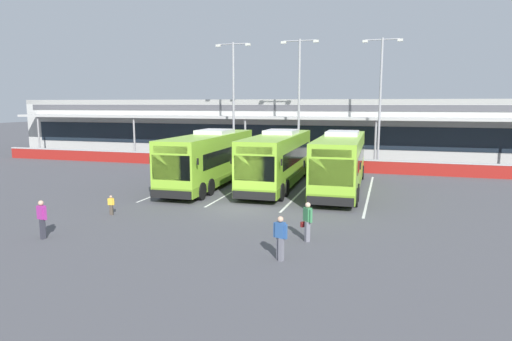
{
  "coord_description": "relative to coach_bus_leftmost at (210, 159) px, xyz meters",
  "views": [
    {
      "loc": [
        7.32,
        -22.35,
        5.59
      ],
      "look_at": [
        -0.23,
        3.0,
        1.6
      ],
      "focal_mm": 31.26,
      "sensor_mm": 36.0,
      "label": 1
    }
  ],
  "objects": [
    {
      "name": "coach_bus_leftmost",
      "position": [
        0.0,
        0.0,
        0.0
      ],
      "size": [
        3.08,
        12.2,
        3.78
      ],
      "color": "#8CC633",
      "rests_on": "ground"
    },
    {
      "name": "terminal_building",
      "position": [
        4.33,
        21.14,
        1.23
      ],
      "size": [
        70.0,
        13.0,
        6.0
      ],
      "color": "#B7B7B2",
      "rests_on": "ground"
    },
    {
      "name": "lamp_post_west",
      "position": [
        -2.03,
        10.63,
        4.5
      ],
      "size": [
        3.24,
        0.28,
        11.0
      ],
      "color": "#9E9EA3",
      "rests_on": "ground"
    },
    {
      "name": "bay_stripe_far_west",
      "position": [
        -1.97,
        0.23,
        -1.78
      ],
      "size": [
        0.14,
        13.0,
        0.01
      ],
      "primitive_type": "cube",
      "color": "silver",
      "rests_on": "ground"
    },
    {
      "name": "ground_plane",
      "position": [
        4.33,
        -5.77,
        -1.79
      ],
      "size": [
        200.0,
        200.0,
        0.0
      ],
      "primitive_type": "plane",
      "color": "#4C4C51"
    },
    {
      "name": "pedestrian_child",
      "position": [
        -1.64,
        -9.15,
        -1.24
      ],
      "size": [
        0.33,
        0.18,
        1.0
      ],
      "color": "#4C4238",
      "rests_on": "ground"
    },
    {
      "name": "bay_stripe_west",
      "position": [
        2.23,
        0.23,
        -1.78
      ],
      "size": [
        0.14,
        13.0,
        0.01
      ],
      "primitive_type": "cube",
      "color": "silver",
      "rests_on": "ground"
    },
    {
      "name": "red_barrier_wall",
      "position": [
        4.33,
        8.73,
        -1.23
      ],
      "size": [
        60.0,
        0.4,
        1.1
      ],
      "color": "maroon",
      "rests_on": "ground"
    },
    {
      "name": "pedestrian_near_bin",
      "position": [
        8.09,
        -13.11,
        -0.91
      ],
      "size": [
        0.54,
        0.38,
        1.62
      ],
      "color": "slate",
      "rests_on": "ground"
    },
    {
      "name": "pedestrian_in_dark_coat",
      "position": [
        -2.03,
        -13.41,
        -0.91
      ],
      "size": [
        0.54,
        0.36,
        1.62
      ],
      "color": "#33333D",
      "rests_on": "ground"
    },
    {
      "name": "lamp_post_east",
      "position": [
        10.84,
        11.5,
        4.5
      ],
      "size": [
        3.24,
        0.28,
        11.0
      ],
      "color": "#9E9EA3",
      "rests_on": "ground"
    },
    {
      "name": "coach_bus_centre",
      "position": [
        8.75,
        0.81,
        0.0
      ],
      "size": [
        3.08,
        12.2,
        3.78
      ],
      "color": "#8CC633",
      "rests_on": "ground"
    },
    {
      "name": "bay_stripe_mid_west",
      "position": [
        6.43,
        0.23,
        -1.78
      ],
      "size": [
        0.14,
        13.0,
        0.01
      ],
      "primitive_type": "cube",
      "color": "silver",
      "rests_on": "ground"
    },
    {
      "name": "coach_bus_left_centre",
      "position": [
        4.52,
        1.05,
        0.0
      ],
      "size": [
        3.08,
        12.2,
        3.78
      ],
      "color": "#8CC633",
      "rests_on": "ground"
    },
    {
      "name": "bay_stripe_centre",
      "position": [
        10.63,
        0.23,
        -1.78
      ],
      "size": [
        0.14,
        13.0,
        0.01
      ],
      "primitive_type": "cube",
      "color": "silver",
      "rests_on": "ground"
    },
    {
      "name": "pedestrian_with_handbag",
      "position": [
        8.62,
        -10.58,
        -0.93
      ],
      "size": [
        0.55,
        0.59,
        1.62
      ],
      "color": "slate",
      "rests_on": "ground"
    },
    {
      "name": "lamp_post_centre",
      "position": [
        4.1,
        10.25,
        4.5
      ],
      "size": [
        3.24,
        0.28,
        11.0
      ],
      "color": "#9E9EA3",
      "rests_on": "ground"
    }
  ]
}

